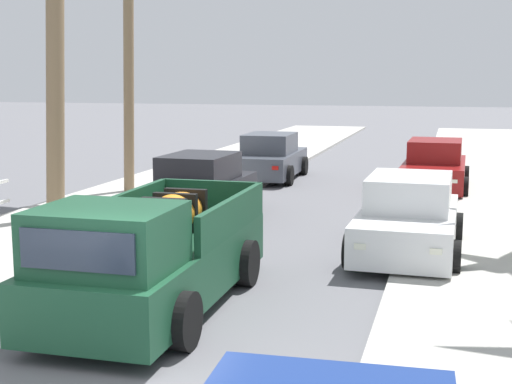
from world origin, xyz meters
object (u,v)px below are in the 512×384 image
Objects in this scene: car_right_near at (434,167)px; car_right_far at (199,188)px; pickup_truck at (153,256)px; car_left_mid at (270,158)px; car_left_near at (408,218)px.

car_right_far is at bearing -133.71° from car_right_near.
pickup_truck is 1.22× the size of car_left_mid.
car_right_near is 5.52m from car_left_mid.
pickup_truck is 13.94m from car_left_mid.
car_right_near is at bearing 88.21° from car_left_near.
pickup_truck is 1.22× the size of car_left_near.
car_right_far is (-0.07, -6.86, 0.00)m from car_left_mid.
pickup_truck is 7.20m from car_right_far.
pickup_truck reaches higher than car_right_near.
car_left_mid and car_right_far have the same top height.
car_left_near is 1.00× the size of car_right_far.
car_left_near is at bearing -91.79° from car_right_near.
car_right_near is 1.00× the size of car_right_far.
pickup_truck is 1.22× the size of car_right_near.
car_right_near is at bearing 46.29° from car_right_far.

